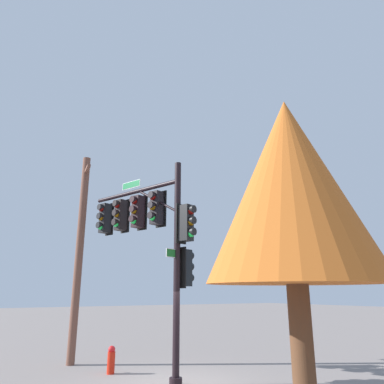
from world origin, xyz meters
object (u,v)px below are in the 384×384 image
object	(u,v)px
utility_pole	(79,251)
tree_near	(290,188)
signal_pole_assembly	(151,229)
fire_hydrant	(111,360)

from	to	relation	value
utility_pole	tree_near	distance (m)	9.63
signal_pole_assembly	fire_hydrant	world-z (taller)	signal_pole_assembly
signal_pole_assembly	tree_near	distance (m)	6.19
utility_pole	tree_near	xyz separation A→B (m)	(-9.53, -1.34, 0.37)
signal_pole_assembly	fire_hydrant	xyz separation A→B (m)	(1.20, 0.67, -4.07)
signal_pole_assembly	tree_near	world-z (taller)	signal_pole_assembly
fire_hydrant	tree_near	distance (m)	8.41
signal_pole_assembly	tree_near	bearing A→B (deg)	179.61
utility_pole	fire_hydrant	bearing A→B (deg)	-161.59
fire_hydrant	utility_pole	bearing A→B (deg)	18.41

